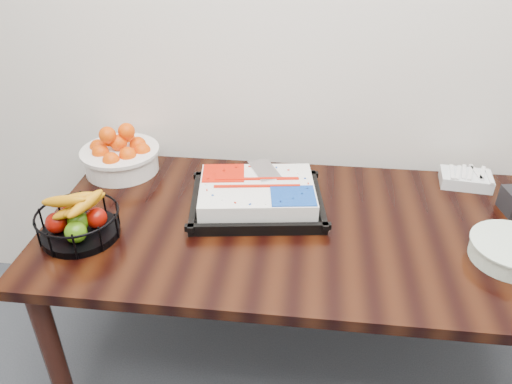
# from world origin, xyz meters

# --- Properties ---
(table) EXTENTS (1.80, 0.90, 0.75)m
(table) POSITION_xyz_m (0.00, 2.00, 0.66)
(table) COLOR black
(table) RESTS_ON ground
(cake_tray) EXTENTS (0.53, 0.44, 0.10)m
(cake_tray) POSITION_xyz_m (-0.16, 2.10, 0.80)
(cake_tray) COLOR black
(cake_tray) RESTS_ON table
(tangerine_bowl) EXTENTS (0.32, 0.32, 0.20)m
(tangerine_bowl) POSITION_xyz_m (-0.76, 2.31, 0.84)
(tangerine_bowl) COLOR white
(tangerine_bowl) RESTS_ON table
(fruit_basket) EXTENTS (0.28, 0.28, 0.15)m
(fruit_basket) POSITION_xyz_m (-0.74, 1.84, 0.81)
(fruit_basket) COLOR black
(fruit_basket) RESTS_ON table
(plate_stack) EXTENTS (0.26, 0.26, 0.06)m
(plate_stack) POSITION_xyz_m (0.68, 1.88, 0.78)
(plate_stack) COLOR white
(plate_stack) RESTS_ON table
(fork_bag) EXTENTS (0.21, 0.15, 0.06)m
(fork_bag) POSITION_xyz_m (0.65, 2.35, 0.78)
(fork_bag) COLOR silver
(fork_bag) RESTS_ON table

